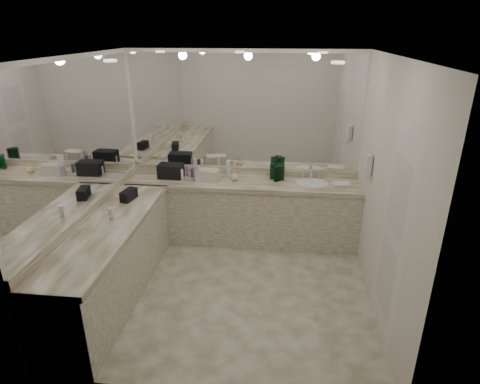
# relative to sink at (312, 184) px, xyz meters

# --- Properties ---
(floor) EXTENTS (3.20, 3.20, 0.00)m
(floor) POSITION_rel_sink_xyz_m (-0.95, -1.20, -0.90)
(floor) COLOR beige
(floor) RESTS_ON ground
(ceiling) EXTENTS (3.20, 3.20, 0.00)m
(ceiling) POSITION_rel_sink_xyz_m (-0.95, -1.20, 1.71)
(ceiling) COLOR white
(ceiling) RESTS_ON floor
(wall_back) EXTENTS (3.20, 0.02, 2.60)m
(wall_back) POSITION_rel_sink_xyz_m (-0.95, 0.30, 0.41)
(wall_back) COLOR silver
(wall_back) RESTS_ON floor
(wall_left) EXTENTS (0.02, 3.00, 2.60)m
(wall_left) POSITION_rel_sink_xyz_m (-2.55, -1.20, 0.41)
(wall_left) COLOR silver
(wall_left) RESTS_ON floor
(wall_right) EXTENTS (0.02, 3.00, 2.60)m
(wall_right) POSITION_rel_sink_xyz_m (0.65, -1.20, 0.41)
(wall_right) COLOR silver
(wall_right) RESTS_ON floor
(vanity_back_base) EXTENTS (3.20, 0.60, 0.84)m
(vanity_back_base) POSITION_rel_sink_xyz_m (-0.95, 0.00, -0.48)
(vanity_back_base) COLOR silver
(vanity_back_base) RESTS_ON floor
(vanity_back_top) EXTENTS (3.20, 0.64, 0.06)m
(vanity_back_top) POSITION_rel_sink_xyz_m (-0.95, -0.01, -0.03)
(vanity_back_top) COLOR beige
(vanity_back_top) RESTS_ON vanity_back_base
(vanity_left_base) EXTENTS (0.60, 2.40, 0.84)m
(vanity_left_base) POSITION_rel_sink_xyz_m (-2.25, -1.50, -0.48)
(vanity_left_base) COLOR silver
(vanity_left_base) RESTS_ON floor
(vanity_left_top) EXTENTS (0.64, 2.42, 0.06)m
(vanity_left_top) POSITION_rel_sink_xyz_m (-2.24, -1.50, -0.03)
(vanity_left_top) COLOR beige
(vanity_left_top) RESTS_ON vanity_left_base
(backsplash_back) EXTENTS (3.20, 0.04, 0.10)m
(backsplash_back) POSITION_rel_sink_xyz_m (-0.95, 0.28, 0.05)
(backsplash_back) COLOR beige
(backsplash_back) RESTS_ON vanity_back_top
(backsplash_left) EXTENTS (0.04, 3.00, 0.10)m
(backsplash_left) POSITION_rel_sink_xyz_m (-2.53, -1.20, 0.05)
(backsplash_left) COLOR beige
(backsplash_left) RESTS_ON vanity_left_top
(mirror_back) EXTENTS (3.12, 0.01, 1.55)m
(mirror_back) POSITION_rel_sink_xyz_m (-0.95, 0.29, 0.88)
(mirror_back) COLOR white
(mirror_back) RESTS_ON wall_back
(mirror_left) EXTENTS (0.01, 2.92, 1.55)m
(mirror_left) POSITION_rel_sink_xyz_m (-2.54, -1.20, 0.88)
(mirror_left) COLOR white
(mirror_left) RESTS_ON wall_left
(sink) EXTENTS (0.44, 0.44, 0.03)m
(sink) POSITION_rel_sink_xyz_m (0.00, 0.00, 0.00)
(sink) COLOR white
(sink) RESTS_ON vanity_back_top
(faucet) EXTENTS (0.24, 0.16, 0.14)m
(faucet) POSITION_rel_sink_xyz_m (0.00, 0.21, 0.07)
(faucet) COLOR silver
(faucet) RESTS_ON vanity_back_top
(wall_phone) EXTENTS (0.06, 0.10, 0.24)m
(wall_phone) POSITION_rel_sink_xyz_m (0.61, -0.50, 0.46)
(wall_phone) COLOR white
(wall_phone) RESTS_ON wall_right
(door) EXTENTS (0.02, 0.82, 2.10)m
(door) POSITION_rel_sink_xyz_m (0.64, -1.70, 0.16)
(door) COLOR white
(door) RESTS_ON wall_right
(black_toiletry_bag) EXTENTS (0.35, 0.23, 0.19)m
(black_toiletry_bag) POSITION_rel_sink_xyz_m (-1.95, 0.02, 0.10)
(black_toiletry_bag) COLOR black
(black_toiletry_bag) RESTS_ON vanity_back_top
(black_bag_spill) EXTENTS (0.15, 0.26, 0.13)m
(black_bag_spill) POSITION_rel_sink_xyz_m (-2.25, -0.81, 0.07)
(black_bag_spill) COLOR black
(black_bag_spill) RESTS_ON vanity_left_top
(cream_cosmetic_case) EXTENTS (0.31, 0.23, 0.16)m
(cream_cosmetic_case) POSITION_rel_sink_xyz_m (-1.40, -0.05, 0.09)
(cream_cosmetic_case) COLOR beige
(cream_cosmetic_case) RESTS_ON vanity_back_top
(hand_towel) EXTENTS (0.25, 0.19, 0.04)m
(hand_towel) POSITION_rel_sink_xyz_m (0.38, -0.05, 0.02)
(hand_towel) COLOR white
(hand_towel) RESTS_ON vanity_back_top
(lotion_left) EXTENTS (0.05, 0.05, 0.12)m
(lotion_left) POSITION_rel_sink_xyz_m (-2.25, -1.34, 0.07)
(lotion_left) COLOR white
(lotion_left) RESTS_ON vanity_left_top
(soap_bottle_a) EXTENTS (0.08, 0.08, 0.18)m
(soap_bottle_a) POSITION_rel_sink_xyz_m (-1.54, 0.01, 0.10)
(soap_bottle_a) COLOR white
(soap_bottle_a) RESTS_ON vanity_back_top
(soap_bottle_b) EXTENTS (0.13, 0.13, 0.22)m
(soap_bottle_b) POSITION_rel_sink_xyz_m (-1.54, -0.08, 0.11)
(soap_bottle_b) COLOR silver
(soap_bottle_b) RESTS_ON vanity_back_top
(soap_bottle_c) EXTENTS (0.14, 0.14, 0.15)m
(soap_bottle_c) POSITION_rel_sink_xyz_m (-1.05, -0.01, 0.08)
(soap_bottle_c) COLOR #E3C288
(soap_bottle_c) RESTS_ON vanity_back_top
(green_bottle_0) EXTENTS (0.07, 0.07, 0.22)m
(green_bottle_0) POSITION_rel_sink_xyz_m (-0.54, 0.13, 0.11)
(green_bottle_0) COLOR #0A4826
(green_bottle_0) RESTS_ON vanity_back_top
(green_bottle_1) EXTENTS (0.07, 0.07, 0.21)m
(green_bottle_1) POSITION_rel_sink_xyz_m (-0.46, 0.06, 0.11)
(green_bottle_1) COLOR #0A4826
(green_bottle_1) RESTS_ON vanity_back_top
(green_bottle_2) EXTENTS (0.07, 0.07, 0.20)m
(green_bottle_2) POSITION_rel_sink_xyz_m (-0.48, 0.03, 0.11)
(green_bottle_2) COLOR #0A4826
(green_bottle_2) RESTS_ON vanity_back_top
(green_bottle_3) EXTENTS (0.07, 0.07, 0.22)m
(green_bottle_3) POSITION_rel_sink_xyz_m (-0.45, 0.14, 0.11)
(green_bottle_3) COLOR #0A4826
(green_bottle_3) RESTS_ON vanity_back_top
(green_bottle_4) EXTENTS (0.07, 0.07, 0.21)m
(green_bottle_4) POSITION_rel_sink_xyz_m (-0.41, 0.09, 0.11)
(green_bottle_4) COLOR #0A4826
(green_bottle_4) RESTS_ON vanity_back_top
(amenity_bottle_0) EXTENTS (0.05, 0.05, 0.15)m
(amenity_bottle_0) POSITION_rel_sink_xyz_m (-1.78, -0.05, 0.08)
(amenity_bottle_0) COLOR white
(amenity_bottle_0) RESTS_ON vanity_back_top
(amenity_bottle_1) EXTENTS (0.05, 0.05, 0.13)m
(amenity_bottle_1) POSITION_rel_sink_xyz_m (-1.93, 0.07, 0.07)
(amenity_bottle_1) COLOR #9966B2
(amenity_bottle_1) RESTS_ON vanity_back_top
(amenity_bottle_2) EXTENTS (0.04, 0.04, 0.14)m
(amenity_bottle_2) POSITION_rel_sink_xyz_m (-1.74, 0.13, 0.08)
(amenity_bottle_2) COLOR #9966B2
(amenity_bottle_2) RESTS_ON vanity_back_top
(amenity_bottle_3) EXTENTS (0.06, 0.06, 0.08)m
(amenity_bottle_3) POSITION_rel_sink_xyz_m (-1.94, 0.10, 0.04)
(amenity_bottle_3) COLOR #E57F66
(amenity_bottle_3) RESTS_ON vanity_back_top
(amenity_bottle_4) EXTENTS (0.04, 0.04, 0.14)m
(amenity_bottle_4) POSITION_rel_sink_xyz_m (-1.35, 0.09, 0.08)
(amenity_bottle_4) COLOR silver
(amenity_bottle_4) RESTS_ON vanity_back_top
(amenity_bottle_5) EXTENTS (0.05, 0.05, 0.13)m
(amenity_bottle_5) POSITION_rel_sink_xyz_m (-1.66, 0.07, 0.07)
(amenity_bottle_5) COLOR #3F3F4C
(amenity_bottle_5) RESTS_ON vanity_back_top
(amenity_bottle_6) EXTENTS (0.04, 0.04, 0.12)m
(amenity_bottle_6) POSITION_rel_sink_xyz_m (-2.11, 0.03, 0.07)
(amenity_bottle_6) COLOR white
(amenity_bottle_6) RESTS_ON vanity_back_top
(amenity_bottle_7) EXTENTS (0.06, 0.06, 0.13)m
(amenity_bottle_7) POSITION_rel_sink_xyz_m (-1.15, 0.11, 0.07)
(amenity_bottle_7) COLOR silver
(amenity_bottle_7) RESTS_ON vanity_back_top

